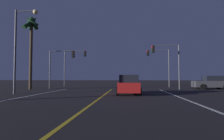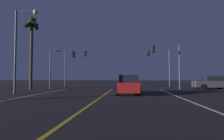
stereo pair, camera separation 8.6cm
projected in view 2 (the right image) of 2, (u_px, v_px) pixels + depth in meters
lane_center_divider at (77, 113)px, 7.28m from camera, size 0.16×30.10×0.01m
car_crossing_side at (212, 83)px, 22.57m from camera, size 4.30×2.02×1.70m
car_lead_same_lane at (129, 85)px, 15.82m from camera, size 2.02×4.30×1.70m
traffic_light_near_right at (166, 56)px, 22.28m from camera, size 3.45×0.36×5.57m
traffic_light_near_left at (63, 60)px, 23.54m from camera, size 3.47×0.36×5.03m
traffic_light_far_right at (159, 59)px, 27.75m from camera, size 3.48×0.36×5.83m
traffic_light_far_left at (75, 60)px, 29.03m from camera, size 3.69×0.36×5.84m
street_lamp_left_mid at (21, 40)px, 16.08m from camera, size 2.15×0.44×7.63m
palm_tree_left_mid at (32, 29)px, 22.46m from camera, size 1.97×2.22×9.53m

